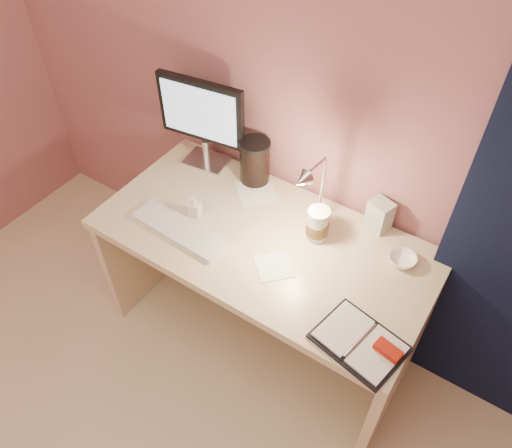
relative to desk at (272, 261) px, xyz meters
The scene contains 12 objects.
desk is the anchor object (origin of this frame).
monitor 0.72m from the desk, 159.40° to the left, with size 0.41×0.17×0.44m.
keyboard 0.46m from the desk, 142.95° to the right, with size 0.44×0.13×0.02m, color white.
planner 0.67m from the desk, 28.99° to the right, with size 0.33×0.27×0.05m.
paper_a 0.31m from the desk, 56.71° to the right, with size 0.14×0.14×0.00m, color silver.
paper_c 0.32m from the desk, 141.79° to the left, with size 0.16×0.16×0.00m, color silver.
coffee_cup 0.35m from the desk, 15.24° to the left, with size 0.09×0.09×0.15m.
bowl 0.59m from the desk, 12.27° to the left, with size 0.11×0.11×0.03m, color white.
lotion_bottle 0.44m from the desk, 157.89° to the right, with size 0.05×0.05×0.11m, color silver.
dark_jar 0.45m from the desk, 137.84° to the left, with size 0.13×0.13×0.19m, color black.
product_box 0.53m from the desk, 33.29° to the left, with size 0.09×0.07×0.14m, color beige.
desk_lamp 0.48m from the desk, 11.87° to the left, with size 0.10×0.23×0.37m.
Camera 1 is at (0.74, 0.21, 2.24)m, focal length 35.00 mm.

